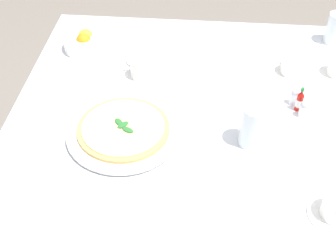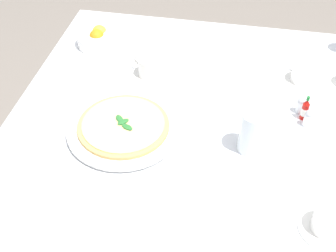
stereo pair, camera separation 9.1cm
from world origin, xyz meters
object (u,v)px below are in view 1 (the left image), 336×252
citrus_bowl (85,42)px  pepper_shaker (294,97)px  coffee_cup_near_right (142,69)px  pizza (123,128)px  coffee_cup_left_edge (292,67)px  water_glass_near_left (253,128)px  salt_shaker (304,110)px  pizza_plate (124,131)px  water_glass_far_right (335,30)px  hot_sauce_bottle (300,101)px

citrus_bowl → pepper_shaker: bearing=70.8°
coffee_cup_near_right → citrus_bowl: (-0.15, -0.22, -0.01)m
pizza → citrus_bowl: citrus_bowl is taller
pizza → pepper_shaker: bearing=109.9°
citrus_bowl → coffee_cup_left_edge: bearing=82.8°
water_glass_near_left → coffee_cup_left_edge: bearing=155.9°
citrus_bowl → pepper_shaker: size_ratio=2.67×
pizza → coffee_cup_left_edge: size_ratio=2.01×
pizza → citrus_bowl: (-0.42, -0.21, 0.00)m
citrus_bowl → salt_shaker: 0.78m
coffee_cup_left_edge → pepper_shaker: (0.15, -0.01, -0.00)m
citrus_bowl → pizza: bearing=25.9°
pizza_plate → water_glass_far_right: bearing=128.7°
water_glass_near_left → water_glass_far_right: water_glass_near_left is taller
hot_sauce_bottle → salt_shaker: size_ratio=1.48×
coffee_cup_left_edge → coffee_cup_near_right: 0.50m
coffee_cup_near_right → salt_shaker: 0.52m
coffee_cup_left_edge → water_glass_far_right: water_glass_far_right is taller
coffee_cup_left_edge → salt_shaker: bearing=2.4°
pizza_plate → coffee_cup_left_edge: (-0.33, 0.51, 0.01)m
hot_sauce_bottle → salt_shaker: bearing=19.7°
pizza → pepper_shaker: (-0.18, 0.50, 0.00)m
pizza → hot_sauce_bottle: 0.53m
citrus_bowl → salt_shaker: citrus_bowl is taller
coffee_cup_near_right → salt_shaker: bearing=73.5°
salt_shaker → pepper_shaker: 0.06m
water_glass_far_right → hot_sauce_bottle: 0.43m
pizza → water_glass_near_left: bearing=89.7°
salt_shaker → pizza: bearing=-76.5°
pizza → salt_shaker: (-0.12, 0.52, 0.00)m
coffee_cup_left_edge → water_glass_far_right: bearing=141.1°
hot_sauce_bottle → coffee_cup_near_right: bearing=-103.8°
salt_shaker → hot_sauce_bottle: bearing=-160.3°
water_glass_far_right → hot_sauce_bottle: water_glass_far_right is taller
pizza → hot_sauce_bottle: bearing=106.7°
pizza_plate → hot_sauce_bottle: 0.53m
coffee_cup_near_right → citrus_bowl: size_ratio=0.87×
hot_sauce_bottle → pepper_shaker: hot_sauce_bottle is taller
pizza → hot_sauce_bottle: size_ratio=3.16×
salt_shaker → coffee_cup_left_edge: bearing=-177.6°
coffee_cup_left_edge → hot_sauce_bottle: bearing=-0.4°
pepper_shaker → water_glass_far_right: bearing=153.5°
pizza → coffee_cup_near_right: (-0.27, 0.02, 0.01)m
water_glass_near_left → pepper_shaker: water_glass_near_left is taller
water_glass_near_left → coffee_cup_near_right: bearing=-128.7°
pizza_plate → citrus_bowl: (-0.42, -0.21, 0.01)m
pizza_plate → pizza: pizza is taller
pizza_plate → pepper_shaker: size_ratio=5.78×
water_glass_far_right → salt_shaker: water_glass_far_right is taller
pizza → water_glass_far_right: (-0.55, 0.68, 0.03)m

